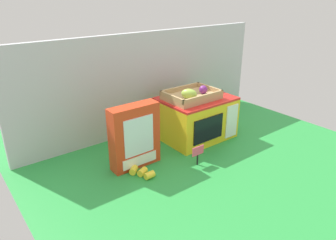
{
  "coord_description": "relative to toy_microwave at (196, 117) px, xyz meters",
  "views": [
    {
      "loc": [
        -1.0,
        -1.16,
        0.8
      ],
      "look_at": [
        -0.09,
        0.02,
        0.17
      ],
      "focal_mm": 33.67,
      "sensor_mm": 36.0,
      "label": 1
    }
  ],
  "objects": [
    {
      "name": "toy_microwave",
      "position": [
        0.0,
        0.0,
        0.0
      ],
      "size": [
        0.39,
        0.3,
        0.24
      ],
      "color": "yellow",
      "rests_on": "ground"
    },
    {
      "name": "food_groups_crate",
      "position": [
        -0.04,
        -0.01,
        0.14
      ],
      "size": [
        0.28,
        0.2,
        0.08
      ],
      "color": "tan",
      "rests_on": "toy_microwave"
    },
    {
      "name": "price_sign",
      "position": [
        -0.21,
        -0.25,
        -0.05
      ],
      "size": [
        0.07,
        0.01,
        0.1
      ],
      "color": "black",
      "rests_on": "ground"
    },
    {
      "name": "ground_plane",
      "position": [
        -0.14,
        -0.05,
        -0.12
      ],
      "size": [
        1.7,
        1.7,
        0.0
      ],
      "primitive_type": "plane",
      "color": "green",
      "rests_on": "ground"
    },
    {
      "name": "cookie_set_box",
      "position": [
        -0.45,
        -0.06,
        0.04
      ],
      "size": [
        0.24,
        0.08,
        0.31
      ],
      "color": "red",
      "rests_on": "ground"
    },
    {
      "name": "display_back_panel",
      "position": [
        -0.14,
        0.27,
        0.17
      ],
      "size": [
        1.61,
        0.03,
        0.58
      ],
      "primitive_type": "cube",
      "color": "#B7BABF",
      "rests_on": "ground"
    },
    {
      "name": "loose_toy_banana",
      "position": [
        -0.47,
        -0.16,
        -0.1
      ],
      "size": [
        0.08,
        0.12,
        0.03
      ],
      "color": "yellow",
      "rests_on": "ground"
    }
  ]
}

